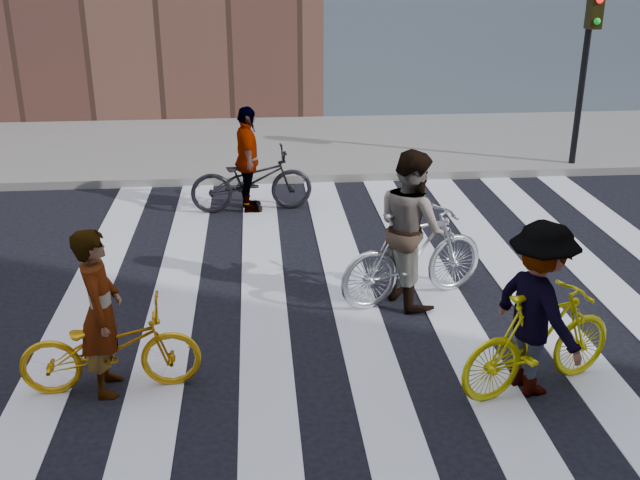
{
  "coord_description": "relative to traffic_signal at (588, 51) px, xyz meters",
  "views": [
    {
      "loc": [
        -1.69,
        -8.12,
        4.08
      ],
      "look_at": [
        -0.94,
        0.3,
        0.74
      ],
      "focal_mm": 42.0,
      "sensor_mm": 36.0,
      "label": 1
    }
  ],
  "objects": [
    {
      "name": "zebra_crosswalk",
      "position": [
        -4.4,
        -5.32,
        -2.27
      ],
      "size": [
        8.25,
        10.0,
        0.01
      ],
      "color": "white",
      "rests_on": "ground"
    },
    {
      "name": "rider_right",
      "position": [
        -3.47,
        -7.31,
        -1.41
      ],
      "size": [
        0.99,
        1.28,
        1.75
      ],
      "primitive_type": "imported",
      "rotation": [
        0.0,
        0.0,
        1.91
      ],
      "color": "slate",
      "rests_on": "ground"
    },
    {
      "name": "bike_silver_mid",
      "position": [
        -4.23,
        -5.25,
        -1.69
      ],
      "size": [
        2.04,
        1.21,
        1.18
      ],
      "primitive_type": "imported",
      "rotation": [
        0.0,
        0.0,
        1.93
      ],
      "color": "silver",
      "rests_on": "ground"
    },
    {
      "name": "rider_rear",
      "position": [
        -6.22,
        -1.74,
        -1.42
      ],
      "size": [
        0.51,
        1.05,
        1.72
      ],
      "primitive_type": "imported",
      "rotation": [
        0.0,
        0.0,
        1.67
      ],
      "color": "slate",
      "rests_on": "ground"
    },
    {
      "name": "bike_dark_rear",
      "position": [
        -6.17,
        -1.74,
        -1.76
      ],
      "size": [
        2.03,
        0.87,
        1.04
      ],
      "primitive_type": "imported",
      "rotation": [
        0.0,
        0.0,
        1.67
      ],
      "color": "black",
      "rests_on": "ground"
    },
    {
      "name": "traffic_signal",
      "position": [
        0.0,
        0.0,
        0.0
      ],
      "size": [
        0.22,
        0.42,
        3.33
      ],
      "color": "black",
      "rests_on": "ground"
    },
    {
      "name": "sidewalk_far",
      "position": [
        -4.4,
        2.18,
        -2.2
      ],
      "size": [
        100.0,
        5.0,
        0.15
      ],
      "primitive_type": "cube",
      "color": "gray",
      "rests_on": "ground"
    },
    {
      "name": "ground",
      "position": [
        -4.4,
        -5.32,
        -2.28
      ],
      "size": [
        100.0,
        100.0,
        0.0
      ],
      "primitive_type": "plane",
      "color": "black",
      "rests_on": "ground"
    },
    {
      "name": "rider_left",
      "position": [
        -7.6,
        -6.95,
        -1.44
      ],
      "size": [
        0.44,
        0.64,
        1.68
      ],
      "primitive_type": "imported",
      "rotation": [
        0.0,
        0.0,
        1.63
      ],
      "color": "slate",
      "rests_on": "ground"
    },
    {
      "name": "bike_yellow_right",
      "position": [
        -3.42,
        -7.31,
        -1.75
      ],
      "size": [
        1.84,
        1.07,
        1.06
      ],
      "primitive_type": "imported",
      "rotation": [
        0.0,
        0.0,
        1.91
      ],
      "color": "#D9D20C",
      "rests_on": "ground"
    },
    {
      "name": "bike_yellow_left",
      "position": [
        -7.55,
        -6.95,
        -1.83
      ],
      "size": [
        1.76,
        0.71,
        0.91
      ],
      "primitive_type": "imported",
      "rotation": [
        0.0,
        0.0,
        1.63
      ],
      "color": "orange",
      "rests_on": "ground"
    },
    {
      "name": "rider_mid",
      "position": [
        -4.28,
        -5.25,
        -1.33
      ],
      "size": [
        1.0,
        1.12,
        1.9
      ],
      "primitive_type": "imported",
      "rotation": [
        0.0,
        0.0,
        1.93
      ],
      "color": "slate",
      "rests_on": "ground"
    }
  ]
}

